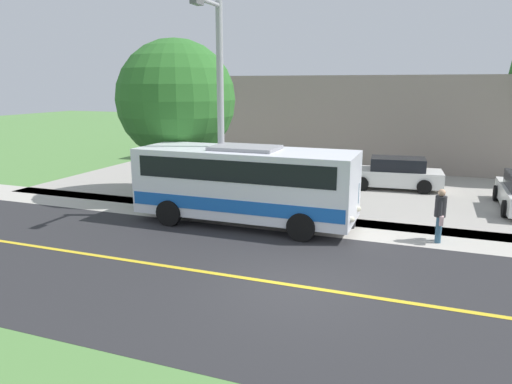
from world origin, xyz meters
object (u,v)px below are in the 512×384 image
parked_car_near (394,174)px  street_light_pole (219,103)px  tree_curbside (176,100)px  shuttle_bus_front (245,181)px  commercial_building (356,117)px  pedestrian_with_bags (440,214)px  pedestrian_waiting (354,200)px

parked_car_near → street_light_pole: bearing=-36.8°
parked_car_near → tree_curbside: 10.50m
shuttle_bus_front → tree_curbside: 5.77m
tree_curbside → commercial_building: (-14.00, 5.43, -1.50)m
shuttle_bus_front → pedestrian_with_bags: shuttle_bus_front is taller
pedestrian_with_bags → parked_car_near: bearing=-165.5°
street_light_pole → parked_car_near: (-7.37, 5.51, -3.46)m
pedestrian_with_bags → street_light_pole: 8.14m
commercial_building → street_light_pole: bearing=-7.9°
parked_car_near → commercial_building: (-9.16, -3.23, 1.94)m
parked_car_near → commercial_building: commercial_building is taller
pedestrian_waiting → parked_car_near: size_ratio=0.39×
pedestrian_waiting → street_light_pole: street_light_pole is taller
pedestrian_with_bags → pedestrian_waiting: bearing=-102.0°
street_light_pole → tree_curbside: bearing=-128.8°
pedestrian_waiting → parked_car_near: (-6.94, 0.78, -0.28)m
pedestrian_waiting → pedestrian_with_bags: bearing=78.0°
tree_curbside → pedestrian_with_bags: bearing=75.8°
street_light_pole → commercial_building: size_ratio=0.36×
street_light_pole → tree_curbside: 4.04m
street_light_pole → pedestrian_waiting: bearing=95.2°
pedestrian_with_bags → pedestrian_waiting: pedestrian_waiting is taller
pedestrian_with_bags → tree_curbside: size_ratio=0.25×
shuttle_bus_front → street_light_pole: street_light_pole is taller
street_light_pole → commercial_building: bearing=172.1°
pedestrian_waiting → street_light_pole: size_ratio=0.24×
shuttle_bus_front → street_light_pole: size_ratio=1.03×
parked_car_near → tree_curbside: size_ratio=0.68×
tree_curbside → street_light_pole: bearing=51.2°
tree_curbside → commercial_building: 15.09m
street_light_pole → parked_car_near: size_ratio=1.65×
street_light_pole → parked_car_near: 9.83m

